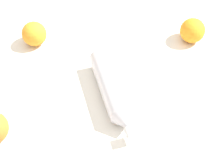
{
  "coord_description": "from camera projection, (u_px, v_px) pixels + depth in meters",
  "views": [
    {
      "loc": [
        0.52,
        -0.18,
        0.69
      ],
      "look_at": [
        0.02,
        0.03,
        0.04
      ],
      "focal_mm": 52.42,
      "sensor_mm": 36.0,
      "label": 1
    }
  ],
  "objects": [
    {
      "name": "orange_0",
      "position": [
        34.0,
        34.0,
        0.97
      ],
      "size": [
        0.07,
        0.07,
        0.07
      ],
      "primitive_type": "sphere",
      "color": "orange",
      "rests_on": "ground_plane"
    },
    {
      "name": "ground_plane",
      "position": [
        97.0,
        90.0,
        0.89
      ],
      "size": [
        2.4,
        2.4,
        0.0
      ],
      "primitive_type": "plane",
      "color": "silver"
    },
    {
      "name": "orange_1",
      "position": [
        192.0,
        31.0,
        0.98
      ],
      "size": [
        0.08,
        0.08,
        0.08
      ],
      "primitive_type": "sphere",
      "color": "orange",
      "rests_on": "ground_plane"
    },
    {
      "name": "water_bottle",
      "position": [
        114.0,
        90.0,
        0.84
      ],
      "size": [
        0.28,
        0.1,
        0.07
      ],
      "rotation": [
        0.0,
        0.0,
        6.16
      ],
      "color": "silver",
      "rests_on": "ground_plane"
    }
  ]
}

